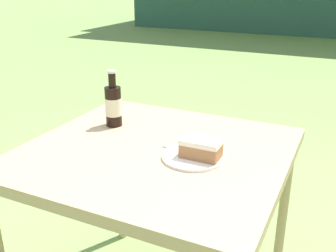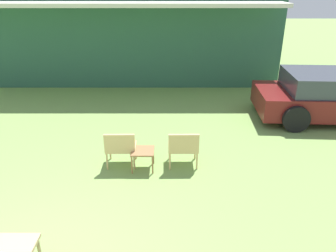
{
  "view_description": "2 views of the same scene",
  "coord_description": "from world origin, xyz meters",
  "views": [
    {
      "loc": [
        0.58,
        -1.11,
        1.33
      ],
      "look_at": [
        0.0,
        0.1,
        0.81
      ],
      "focal_mm": 42.0,
      "sensor_mm": 36.0,
      "label": 1
    },
    {
      "loc": [
        1.91,
        -2.51,
        3.43
      ],
      "look_at": [
        1.9,
        3.12,
        0.9
      ],
      "focal_mm": 35.0,
      "sensor_mm": 36.0,
      "label": 2
    }
  ],
  "objects": [
    {
      "name": "patio_table",
      "position": [
        0.0,
        0.0,
        0.69
      ],
      "size": [
        0.89,
        0.84,
        0.76
      ],
      "color": "tan",
      "rests_on": "ground_plane"
    },
    {
      "name": "fork",
      "position": [
        0.1,
        -0.0,
        0.76
      ],
      "size": [
        0.17,
        0.07,
        0.01
      ],
      "color": "silver",
      "rests_on": "patio_table"
    },
    {
      "name": "cola_bottle_near",
      "position": [
        -0.26,
        0.13,
        0.85
      ],
      "size": [
        0.07,
        0.07,
        0.23
      ],
      "color": "black",
      "rests_on": "patio_table"
    },
    {
      "name": "cake_on_plate",
      "position": [
        0.16,
        -0.01,
        0.79
      ],
      "size": [
        0.21,
        0.21,
        0.07
      ],
      "color": "white",
      "rests_on": "patio_table"
    }
  ]
}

